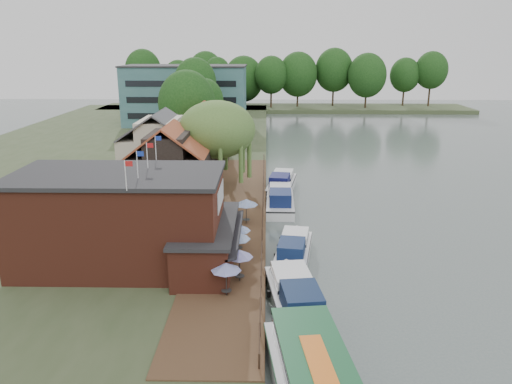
{
  "coord_description": "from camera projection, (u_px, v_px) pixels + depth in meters",
  "views": [
    {
      "loc": [
        -5.01,
        -36.22,
        17.24
      ],
      "look_at": [
        -6.0,
        12.0,
        3.0
      ],
      "focal_mm": 35.0,
      "sensor_mm": 36.0,
      "label": 1
    }
  ],
  "objects": [
    {
      "name": "swan",
      "position": [
        308.0,
        380.0,
        26.37
      ],
      "size": [
        0.44,
        0.44,
        0.44
      ],
      "primitive_type": "sphere",
      "color": "white",
      "rests_on": "ground"
    },
    {
      "name": "umbrella_3",
      "position": [
        238.0,
        238.0,
        40.23
      ],
      "size": [
        2.02,
        2.02,
        2.38
      ],
      "primitive_type": null,
      "color": "navy",
      "rests_on": "quay_deck"
    },
    {
      "name": "cruiser_2",
      "position": [
        280.0,
        197.0,
        54.49
      ],
      "size": [
        3.52,
        10.33,
        2.5
      ],
      "primitive_type": null,
      "rotation": [
        0.0,
        0.0,
        -0.02
      ],
      "color": "silver",
      "rests_on": "ground"
    },
    {
      "name": "umbrella_0",
      "position": [
        226.0,
        279.0,
        33.14
      ],
      "size": [
        2.05,
        2.05,
        2.38
      ],
      "primitive_type": null,
      "color": "navy",
      "rests_on": "quay_deck"
    },
    {
      "name": "bank_tree_3",
      "position": [
        215.0,
        93.0,
        114.63
      ],
      "size": [
        6.39,
        6.39,
        11.34
      ],
      "primitive_type": null,
      "color": "#143811",
      "rests_on": "land_bank"
    },
    {
      "name": "cruiser_1",
      "position": [
        293.0,
        247.0,
        41.49
      ],
      "size": [
        4.35,
        9.68,
        2.24
      ],
      "primitive_type": null,
      "rotation": [
        0.0,
        0.0,
        -0.15
      ],
      "color": "white",
      "rests_on": "ground"
    },
    {
      "name": "umbrella_1",
      "position": [
        239.0,
        265.0,
        35.23
      ],
      "size": [
        1.97,
        1.97,
        2.38
      ],
      "primitive_type": null,
      "color": "navy",
      "rests_on": "quay_deck"
    },
    {
      "name": "bank_tree_2",
      "position": [
        196.0,
        95.0,
        94.72
      ],
      "size": [
        8.0,
        8.0,
        14.11
      ],
      "primitive_type": null,
      "color": "#143811",
      "rests_on": "land_bank"
    },
    {
      "name": "cottage_c",
      "position": [
        202.0,
        134.0,
        69.95
      ],
      "size": [
        7.6,
        7.6,
        8.5
      ],
      "primitive_type": null,
      "color": "black",
      "rests_on": "land_bank"
    },
    {
      "name": "land_bank",
      "position": [
        97.0,
        163.0,
        73.53
      ],
      "size": [
        50.0,
        140.0,
        1.0
      ],
      "primitive_type": "cube",
      "color": "#384728",
      "rests_on": "ground"
    },
    {
      "name": "bank_tree_5",
      "position": [
        219.0,
        88.0,
        127.09
      ],
      "size": [
        8.44,
        8.44,
        11.4
      ],
      "primitive_type": null,
      "color": "#143811",
      "rests_on": "land_bank"
    },
    {
      "name": "hotel_block",
      "position": [
        186.0,
        95.0,
        105.05
      ],
      "size": [
        25.4,
        12.4,
        12.3
      ],
      "primitive_type": null,
      "color": "#38666B",
      "rests_on": "land_bank"
    },
    {
      "name": "willow",
      "position": [
        217.0,
        147.0,
        56.18
      ],
      "size": [
        8.6,
        8.6,
        10.43
      ],
      "primitive_type": null,
      "color": "#476B2D",
      "rests_on": "land_bank"
    },
    {
      "name": "umbrella_2",
      "position": [
        235.0,
        247.0,
        38.49
      ],
      "size": [
        2.35,
        2.35,
        2.38
      ],
      "primitive_type": null,
      "color": "navy",
      "rests_on": "quay_deck"
    },
    {
      "name": "cottage_b",
      "position": [
        161.0,
        146.0,
        61.4
      ],
      "size": [
        9.6,
        8.6,
        8.5
      ],
      "primitive_type": null,
      "color": "beige",
      "rests_on": "land_bank"
    },
    {
      "name": "cruiser_0",
      "position": [
        296.0,
        293.0,
        33.38
      ],
      "size": [
        4.73,
        10.88,
        2.58
      ],
      "primitive_type": null,
      "rotation": [
        0.0,
        0.0,
        0.13
      ],
      "color": "white",
      "rests_on": "ground"
    },
    {
      "name": "cottage_a",
      "position": [
        170.0,
        165.0,
        51.75
      ],
      "size": [
        8.6,
        7.6,
        8.5
      ],
      "primitive_type": null,
      "color": "black",
      "rests_on": "land_bank"
    },
    {
      "name": "cruiser_3",
      "position": [
        282.0,
        181.0,
        61.32
      ],
      "size": [
        4.69,
        10.35,
        2.42
      ],
      "primitive_type": null,
      "rotation": [
        0.0,
        0.0,
        -0.15
      ],
      "color": "white",
      "rests_on": "ground"
    },
    {
      "name": "bank_tree_1",
      "position": [
        205.0,
        111.0,
        84.37
      ],
      "size": [
        6.41,
        6.41,
        10.99
      ],
      "primitive_type": null,
      "color": "#143811",
      "rests_on": "land_bank"
    },
    {
      "name": "pub",
      "position": [
        146.0,
        219.0,
        37.52
      ],
      "size": [
        20.0,
        11.0,
        7.3
      ],
      "primitive_type": null,
      "color": "maroon",
      "rests_on": "land_bank"
    },
    {
      "name": "ground",
      "position": [
        328.0,
        271.0,
        39.52
      ],
      "size": [
        260.0,
        260.0,
        0.0
      ],
      "primitive_type": "plane",
      "color": "#4E5A59",
      "rests_on": "ground"
    },
    {
      "name": "umbrella_4",
      "position": [
        231.0,
        226.0,
        42.92
      ],
      "size": [
        2.14,
        2.14,
        2.38
      ],
      "primitive_type": null,
      "color": "#1B4C98",
      "rests_on": "quay_deck"
    },
    {
      "name": "umbrella_5",
      "position": [
        246.0,
        211.0,
        46.69
      ],
      "size": [
        2.23,
        2.23,
        2.38
      ],
      "primitive_type": null,
      "color": "navy",
      "rests_on": "quay_deck"
    },
    {
      "name": "bank_tree_4",
      "position": [
        218.0,
        86.0,
        118.93
      ],
      "size": [
        6.27,
        6.27,
        13.65
      ],
      "primitive_type": null,
      "color": "#143811",
      "rests_on": "land_bank"
    },
    {
      "name": "bank_tree_0",
      "position": [
        187.0,
        112.0,
        76.72
      ],
      "size": [
        8.77,
        8.77,
        12.73
      ],
      "primitive_type": null,
      "color": "#143811",
      "rests_on": "land_bank"
    },
    {
      "name": "quay_deck",
      "position": [
        235.0,
        217.0,
        48.97
      ],
      "size": [
        6.0,
        50.0,
        0.1
      ],
      "primitive_type": "cube",
      "color": "#47301E",
      "rests_on": "land_bank"
    },
    {
      "name": "quay_rail",
      "position": [
        263.0,
        211.0,
        49.27
      ],
      "size": [
        0.2,
        49.0,
        1.0
      ],
      "primitive_type": null,
      "color": "black",
      "rests_on": "land_bank"
    }
  ]
}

